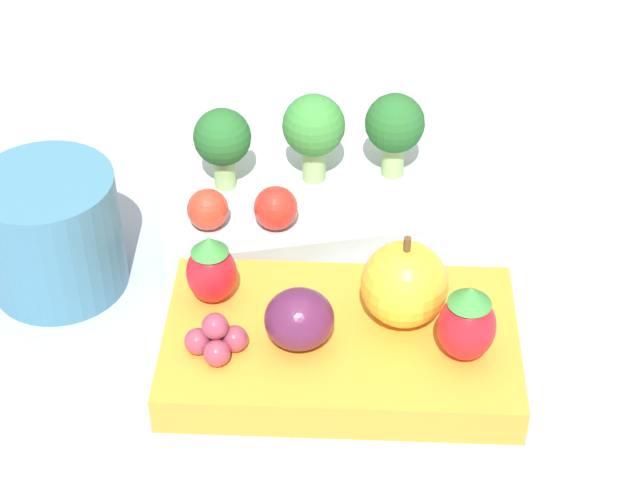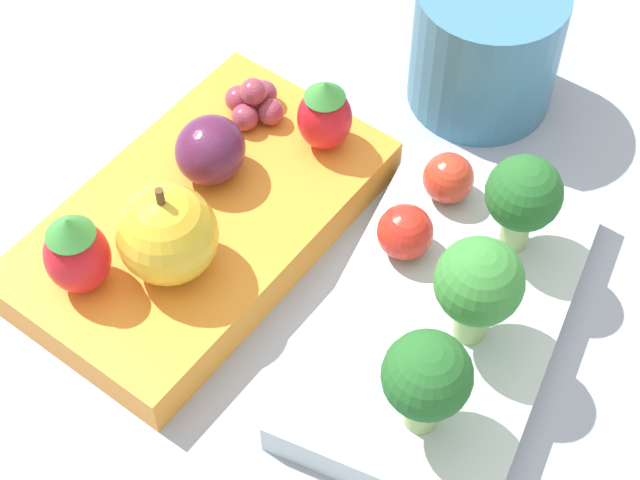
# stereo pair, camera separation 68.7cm
# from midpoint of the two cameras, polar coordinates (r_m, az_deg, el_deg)

# --- Properties ---
(ground_plane) EXTENTS (4.00, 4.00, 0.00)m
(ground_plane) POSITION_cam_midpoint_polar(r_m,az_deg,el_deg) (0.47, 29.17, -31.76)
(ground_plane) COLOR #939EB2
(bento_box_savoury) EXTENTS (0.19, 0.12, 0.02)m
(bento_box_savoury) POSITION_cam_midpoint_polar(r_m,az_deg,el_deg) (0.49, 37.74, -32.13)
(bento_box_savoury) COLOR silver
(bento_box_savoury) RESTS_ON ground_plane
(bento_box_fruit) EXTENTS (0.20, 0.14, 0.02)m
(bento_box_fruit) POSITION_cam_midpoint_polar(r_m,az_deg,el_deg) (0.44, 20.80, -29.14)
(bento_box_fruit) COLOR orange
(bento_box_fruit) RESTS_ON ground_plane
(broccoli_floret_0) EXTENTS (0.04, 0.04, 0.06)m
(broccoli_floret_0) POSITION_cam_midpoint_polar(r_m,az_deg,el_deg) (0.46, 42.99, -31.94)
(broccoli_floret_0) COLOR #93B770
(broccoli_floret_0) RESTS_ON bento_box_savoury
(broccoli_floret_1) EXTENTS (0.04, 0.04, 0.05)m
(broccoli_floret_1) POSITION_cam_midpoint_polar(r_m,az_deg,el_deg) (0.47, 42.47, -25.60)
(broccoli_floret_1) COLOR #93B770
(broccoli_floret_1) RESTS_ON bento_box_savoury
(broccoli_floret_2) EXTENTS (0.04, 0.04, 0.06)m
(broccoli_floret_2) POSITION_cam_midpoint_polar(r_m,az_deg,el_deg) (0.45, 42.86, -38.62)
(broccoli_floret_2) COLOR #93B770
(broccoli_floret_2) RESTS_ON bento_box_savoury
(cherry_tomato_0) EXTENTS (0.03, 0.03, 0.03)m
(cherry_tomato_0) POSITION_cam_midpoint_polar(r_m,az_deg,el_deg) (0.48, 36.42, -24.05)
(cherry_tomato_0) COLOR red
(cherry_tomato_0) RESTS_ON bento_box_savoury
(cherry_tomato_1) EXTENTS (0.03, 0.03, 0.03)m
(cherry_tomato_1) POSITION_cam_midpoint_polar(r_m,az_deg,el_deg) (0.46, 35.57, -28.60)
(cherry_tomato_1) COLOR red
(cherry_tomato_1) RESTS_ON bento_box_savoury
(apple) EXTENTS (0.05, 0.05, 0.06)m
(apple) POSITION_cam_midpoint_polar(r_m,az_deg,el_deg) (0.40, 22.10, -33.45)
(apple) COLOR gold
(apple) RESTS_ON bento_box_fruit
(strawberry_0) EXTENTS (0.03, 0.03, 0.05)m
(strawberry_0) POSITION_cam_midpoint_polar(r_m,az_deg,el_deg) (0.39, 15.69, -35.83)
(strawberry_0) COLOR red
(strawberry_0) RESTS_ON bento_box_fruit
(strawberry_1) EXTENTS (0.03, 0.03, 0.04)m
(strawberry_1) POSITION_cam_midpoint_polar(r_m,az_deg,el_deg) (0.44, 28.81, -21.53)
(strawberry_1) COLOR red
(strawberry_1) RESTS_ON bento_box_fruit
(plum) EXTENTS (0.04, 0.03, 0.03)m
(plum) POSITION_cam_midpoint_polar(r_m,az_deg,el_deg) (0.42, 22.01, -25.49)
(plum) COLOR #511E42
(plum) RESTS_ON bento_box_fruit
(grape_cluster) EXTENTS (0.03, 0.03, 0.02)m
(grape_cluster) POSITION_cam_midpoint_polar(r_m,az_deg,el_deg) (0.44, 23.02, -20.39)
(grape_cluster) COLOR #93384C
(grape_cluster) RESTS_ON bento_box_fruit
(drinking_cup) EXTENTS (0.08, 0.08, 0.07)m
(drinking_cup) POSITION_cam_midpoint_polar(r_m,az_deg,el_deg) (0.50, 35.51, -13.88)
(drinking_cup) COLOR teal
(drinking_cup) RESTS_ON ground_plane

